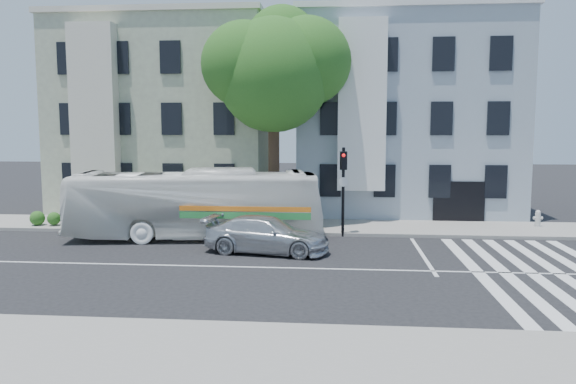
# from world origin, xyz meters

# --- Properties ---
(ground) EXTENTS (120.00, 120.00, 0.00)m
(ground) POSITION_xyz_m (0.00, 0.00, 0.00)
(ground) COLOR black
(ground) RESTS_ON ground
(sidewalk_far) EXTENTS (80.00, 4.00, 0.15)m
(sidewalk_far) POSITION_xyz_m (0.00, 8.00, 0.07)
(sidewalk_far) COLOR gray
(sidewalk_far) RESTS_ON ground
(sidewalk_near) EXTENTS (80.00, 4.00, 0.15)m
(sidewalk_near) POSITION_xyz_m (0.00, -8.00, 0.07)
(sidewalk_near) COLOR gray
(sidewalk_near) RESTS_ON ground
(building_left) EXTENTS (12.00, 10.00, 11.00)m
(building_left) POSITION_xyz_m (-7.00, 15.00, 5.50)
(building_left) COLOR #979C83
(building_left) RESTS_ON ground
(building_right) EXTENTS (12.00, 10.00, 11.00)m
(building_right) POSITION_xyz_m (7.00, 15.00, 5.50)
(building_right) COLOR #98A7B5
(building_right) RESTS_ON ground
(street_tree) EXTENTS (7.30, 5.90, 11.10)m
(street_tree) POSITION_xyz_m (0.06, 8.74, 7.83)
(street_tree) COLOR #2D2116
(street_tree) RESTS_ON ground
(bus) EXTENTS (4.21, 11.46, 3.12)m
(bus) POSITION_xyz_m (-3.10, 4.99, 1.56)
(bus) COLOR white
(bus) RESTS_ON ground
(sedan) EXTENTS (2.82, 5.22, 1.44)m
(sedan) POSITION_xyz_m (0.40, 2.41, 0.72)
(sedan) COLOR silver
(sedan) RESTS_ON ground
(hedge) EXTENTS (8.18, 4.02, 0.70)m
(hedge) POSITION_xyz_m (-7.29, 6.80, 0.50)
(hedge) COLOR #2A591D
(hedge) RESTS_ON sidewalk_far
(traffic_signal) EXTENTS (0.41, 0.52, 4.05)m
(traffic_signal) POSITION_xyz_m (3.43, 5.94, 2.62)
(traffic_signal) COLOR black
(traffic_signal) RESTS_ON ground
(fire_hydrant) EXTENTS (0.45, 0.26, 0.80)m
(fire_hydrant) POSITION_xyz_m (12.92, 8.67, 0.56)
(fire_hydrant) COLOR beige
(fire_hydrant) RESTS_ON sidewalk_far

